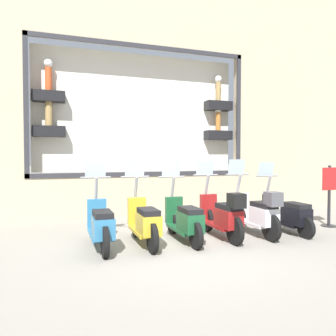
% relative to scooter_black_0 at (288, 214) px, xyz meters
% --- Properties ---
extents(ground_plane, '(120.00, 120.00, 0.00)m').
position_rel_scooter_black_0_xyz_m(ground_plane, '(-0.58, 2.59, -0.41)').
color(ground_plane, gray).
extents(building_facade, '(1.23, 36.00, 7.75)m').
position_rel_scooter_black_0_xyz_m(building_facade, '(3.03, 2.60, 3.53)').
color(building_facade, tan).
rests_on(building_facade, ground_plane).
extents(scooter_black_0, '(1.79, 0.61, 1.57)m').
position_rel_scooter_black_0_xyz_m(scooter_black_0, '(0.00, 0.00, 0.00)').
color(scooter_black_0, black).
rests_on(scooter_black_0, ground_plane).
extents(scooter_white_1, '(1.81, 0.61, 1.64)m').
position_rel_scooter_black_0_xyz_m(scooter_white_1, '(-0.05, 0.83, 0.07)').
color(scooter_white_1, black).
rests_on(scooter_white_1, ground_plane).
extents(scooter_red_2, '(1.81, 0.60, 1.61)m').
position_rel_scooter_black_0_xyz_m(scooter_red_2, '(-0.05, 1.65, 0.07)').
color(scooter_red_2, black).
rests_on(scooter_red_2, ground_plane).
extents(scooter_green_3, '(1.80, 0.61, 1.58)m').
position_rel_scooter_black_0_xyz_m(scooter_green_3, '(0.00, 2.48, 0.02)').
color(scooter_green_3, black).
rests_on(scooter_green_3, ground_plane).
extents(scooter_yellow_4, '(1.81, 0.60, 1.62)m').
position_rel_scooter_black_0_xyz_m(scooter_yellow_4, '(0.01, 3.31, 0.03)').
color(scooter_yellow_4, black).
rests_on(scooter_yellow_4, ground_plane).
extents(scooter_teal_5, '(1.81, 0.60, 1.59)m').
position_rel_scooter_black_0_xyz_m(scooter_teal_5, '(0.01, 4.14, 0.03)').
color(scooter_teal_5, black).
rests_on(scooter_teal_5, ground_plane).
extents(shop_sign_post, '(0.36, 0.45, 1.49)m').
position_rel_scooter_black_0_xyz_m(shop_sign_post, '(0.22, -1.40, 0.38)').
color(shop_sign_post, '#232326').
rests_on(shop_sign_post, ground_plane).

